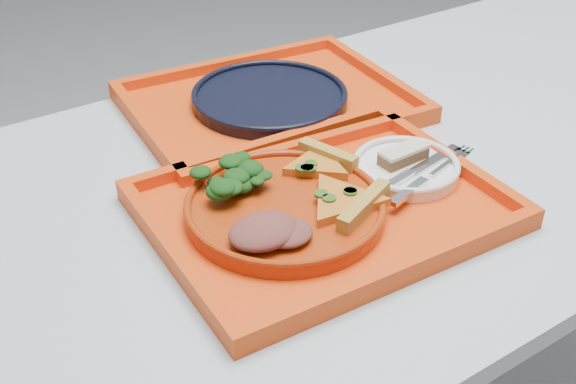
% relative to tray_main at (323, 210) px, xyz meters
% --- Properties ---
extents(table, '(1.60, 0.80, 0.75)m').
position_rel_tray_main_xyz_m(table, '(0.28, 0.09, -0.08)').
color(table, '#B0BCC6').
rests_on(table, ground).
extents(tray_main, '(0.47, 0.37, 0.01)m').
position_rel_tray_main_xyz_m(tray_main, '(0.00, 0.00, 0.00)').
color(tray_main, red).
rests_on(tray_main, table).
extents(tray_far, '(0.48, 0.39, 0.01)m').
position_rel_tray_main_xyz_m(tray_far, '(0.10, 0.30, 0.00)').
color(tray_far, red).
rests_on(tray_far, table).
extents(dinner_plate, '(0.26, 0.26, 0.02)m').
position_rel_tray_main_xyz_m(dinner_plate, '(-0.05, 0.01, 0.02)').
color(dinner_plate, '#A32E0A').
rests_on(dinner_plate, tray_main).
extents(side_plate, '(0.15, 0.15, 0.01)m').
position_rel_tray_main_xyz_m(side_plate, '(0.14, -0.00, 0.01)').
color(side_plate, white).
rests_on(side_plate, tray_main).
extents(navy_plate, '(0.26, 0.26, 0.02)m').
position_rel_tray_main_xyz_m(navy_plate, '(0.10, 0.30, 0.01)').
color(navy_plate, black).
rests_on(navy_plate, tray_far).
extents(pizza_slice_a, '(0.15, 0.16, 0.02)m').
position_rel_tray_main_xyz_m(pizza_slice_a, '(0.01, -0.03, 0.03)').
color(pizza_slice_a, gold).
rests_on(pizza_slice_a, dinner_plate).
extents(pizza_slice_b, '(0.13, 0.12, 0.02)m').
position_rel_tray_main_xyz_m(pizza_slice_b, '(0.03, 0.06, 0.03)').
color(pizza_slice_b, gold).
rests_on(pizza_slice_b, dinner_plate).
extents(salad_heap, '(0.08, 0.08, 0.04)m').
position_rel_tray_main_xyz_m(salad_heap, '(-0.09, 0.08, 0.04)').
color(salad_heap, black).
rests_on(salad_heap, dinner_plate).
extents(meat_portion, '(0.09, 0.07, 0.03)m').
position_rel_tray_main_xyz_m(meat_portion, '(-0.12, -0.04, 0.04)').
color(meat_portion, brown).
rests_on(meat_portion, dinner_plate).
extents(dessert_bar, '(0.07, 0.03, 0.02)m').
position_rel_tray_main_xyz_m(dessert_bar, '(0.15, 0.01, 0.03)').
color(dessert_bar, '#472C17').
rests_on(dessert_bar, side_plate).
extents(knife, '(0.18, 0.05, 0.01)m').
position_rel_tray_main_xyz_m(knife, '(0.15, -0.02, 0.02)').
color(knife, silver).
rests_on(knife, side_plate).
extents(fork, '(0.18, 0.07, 0.01)m').
position_rel_tray_main_xyz_m(fork, '(0.15, -0.04, 0.02)').
color(fork, silver).
rests_on(fork, side_plate).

